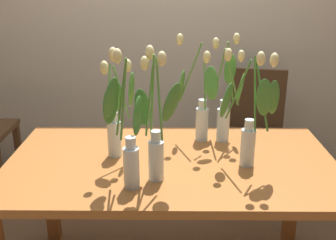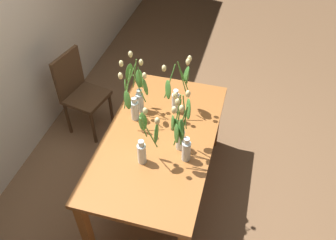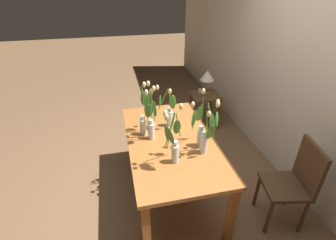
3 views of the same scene
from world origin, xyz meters
name	(u,v)px [view 3 (image 3 of 3)]	position (x,y,z in m)	size (l,w,h in m)	color
ground_plane	(171,190)	(0.00, 0.00, 0.00)	(18.00, 18.00, 0.00)	brown
room_wall_rear	(312,73)	(0.00, 1.52, 1.35)	(9.00, 0.10, 2.70)	beige
dining_table	(171,147)	(0.00, 0.00, 0.65)	(1.60, 0.90, 0.74)	#A3602D
tulip_vase_0	(151,120)	(-0.07, -0.19, 0.96)	(0.23, 0.15, 0.59)	silver
tulip_vase_1	(144,117)	(-0.19, -0.25, 0.94)	(0.16, 0.14, 0.59)	silver
tulip_vase_2	(173,143)	(0.36, -0.06, 0.96)	(0.28, 0.21, 0.56)	silver
tulip_vase_3	(168,112)	(-0.26, 0.03, 0.92)	(0.15, 0.20, 0.51)	silver
tulip_vase_4	(208,134)	(0.29, 0.28, 0.95)	(0.22, 0.17, 0.57)	silver
tulip_vase_5	(199,129)	(0.15, 0.25, 0.92)	(0.22, 0.18, 0.57)	silver
dining_chair	(294,181)	(0.64, 1.07, 0.52)	(0.47, 0.47, 0.93)	#4C331E
side_table	(205,101)	(-1.38, 0.91, 0.43)	(0.44, 0.44, 0.55)	brown
table_lamp	(207,76)	(-1.42, 0.93, 0.86)	(0.22, 0.22, 0.40)	olive
pillar_candle	(200,91)	(-1.48, 0.85, 0.59)	(0.06, 0.06, 0.07)	beige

